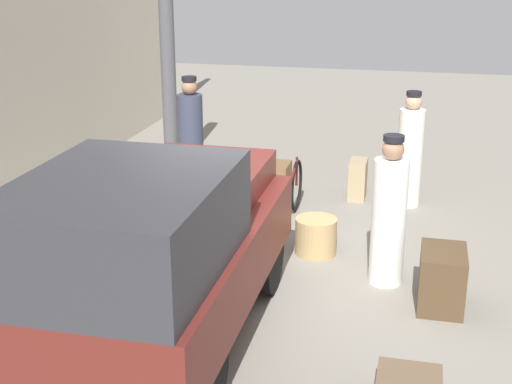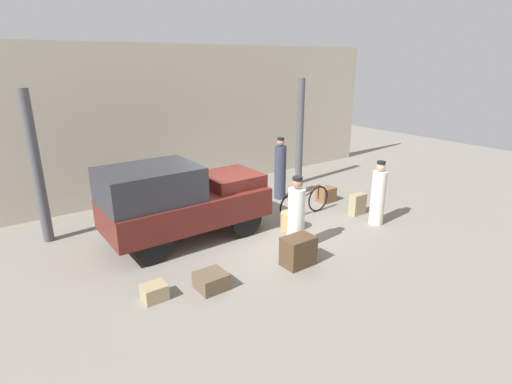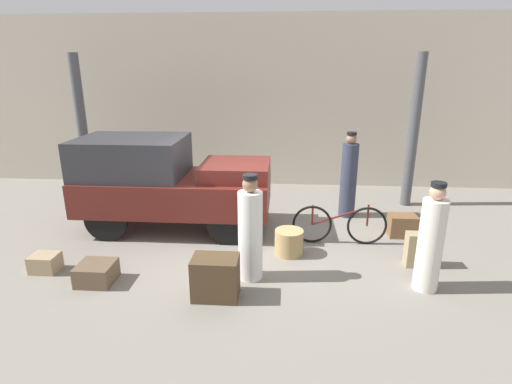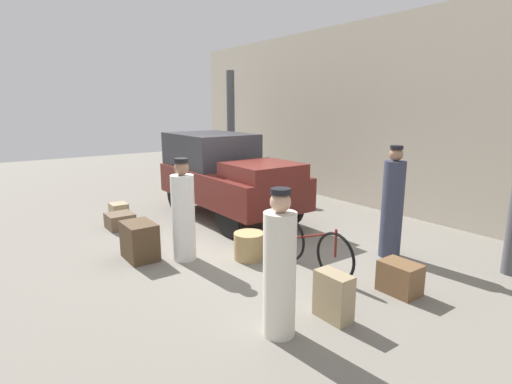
# 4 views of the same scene
# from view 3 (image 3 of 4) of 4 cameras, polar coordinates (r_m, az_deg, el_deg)

# --- Properties ---
(ground_plane) EXTENTS (30.00, 30.00, 0.00)m
(ground_plane) POSITION_cam_3_polar(r_m,az_deg,el_deg) (7.63, -1.62, -7.24)
(ground_plane) COLOR gray
(station_building_facade) EXTENTS (16.00, 0.15, 4.50)m
(station_building_facade) POSITION_cam_3_polar(r_m,az_deg,el_deg) (11.03, 0.43, 12.64)
(station_building_facade) COLOR beige
(station_building_facade) RESTS_ON ground
(canopy_pillar_left) EXTENTS (0.24, 0.24, 3.50)m
(canopy_pillar_left) POSITION_cam_3_polar(r_m,az_deg,el_deg) (10.66, -23.56, 8.30)
(canopy_pillar_left) COLOR #4C4C51
(canopy_pillar_left) RESTS_ON ground
(canopy_pillar_right) EXTENTS (0.24, 0.24, 3.50)m
(canopy_pillar_right) POSITION_cam_3_polar(r_m,az_deg,el_deg) (9.91, 21.56, 7.93)
(canopy_pillar_right) COLOR #4C4C51
(canopy_pillar_right) RESTS_ON ground
(truck) EXTENTS (3.77, 1.69, 1.86)m
(truck) POSITION_cam_3_polar(r_m,az_deg,el_deg) (8.22, -12.74, 1.72)
(truck) COLOR black
(truck) RESTS_ON ground
(bicycle) EXTENTS (1.75, 0.04, 0.78)m
(bicycle) POSITION_cam_3_polar(r_m,az_deg,el_deg) (7.62, 11.82, -4.59)
(bicycle) COLOR black
(bicycle) RESTS_ON ground
(wicker_basket) EXTENTS (0.51, 0.51, 0.45)m
(wicker_basket) POSITION_cam_3_polar(r_m,az_deg,el_deg) (7.14, 4.73, -7.14)
(wicker_basket) COLOR tan
(wicker_basket) RESTS_ON ground
(conductor_in_dark_uniform) EXTENTS (0.35, 0.35, 1.87)m
(conductor_in_dark_uniform) POSITION_cam_3_polar(r_m,az_deg,el_deg) (8.92, 13.09, 1.94)
(conductor_in_dark_uniform) COLOR #33384C
(conductor_in_dark_uniform) RESTS_ON ground
(porter_with_bicycle) EXTENTS (0.38, 0.38, 1.69)m
(porter_with_bicycle) POSITION_cam_3_polar(r_m,az_deg,el_deg) (6.14, -0.82, -5.77)
(porter_with_bicycle) COLOR white
(porter_with_bicycle) RESTS_ON ground
(porter_lifting_near_truck) EXTENTS (0.36, 0.36, 1.66)m
(porter_lifting_near_truck) POSITION_cam_3_polar(r_m,az_deg,el_deg) (6.36, 23.68, -6.54)
(porter_lifting_near_truck) COLOR silver
(porter_lifting_near_truck) RESTS_ON ground
(suitcase_black_upright) EXTENTS (0.46, 0.24, 0.58)m
(suitcase_black_upright) POSITION_cam_3_polar(r_m,az_deg,el_deg) (7.22, 22.36, -7.63)
(suitcase_black_upright) COLOR #9E8966
(suitcase_black_upright) RESTS_ON ground
(trunk_large_brown) EXTENTS (0.54, 0.52, 0.31)m
(trunk_large_brown) POSITION_cam_3_polar(r_m,az_deg,el_deg) (6.74, -21.83, -10.69)
(trunk_large_brown) COLOR brown
(trunk_large_brown) RESTS_ON ground
(trunk_wicker_pale) EXTENTS (0.52, 0.37, 0.43)m
(trunk_wicker_pale) POSITION_cam_3_polar(r_m,az_deg,el_deg) (8.35, 20.15, -4.53)
(trunk_wicker_pale) COLOR brown
(trunk_wicker_pale) RESTS_ON ground
(suitcase_small_leather) EXTENTS (0.66, 0.46, 0.62)m
(suitcase_small_leather) POSITION_cam_3_polar(r_m,az_deg,el_deg) (5.87, -5.79, -12.05)
(suitcase_small_leather) COLOR #4C3823
(suitcase_small_leather) RESTS_ON ground
(suitcase_tan_flat) EXTENTS (0.42, 0.36, 0.29)m
(suitcase_tan_flat) POSITION_cam_3_polar(r_m,az_deg,el_deg) (7.43, -27.90, -8.93)
(suitcase_tan_flat) COLOR #9E8966
(suitcase_tan_flat) RESTS_ON ground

